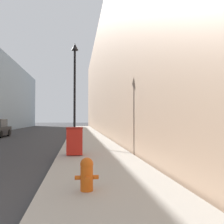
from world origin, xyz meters
TOP-DOWN VIEW (x-y plane):
  - sidewalk_right at (5.44, 18.00)m, footprint 3.20×60.00m
  - building_right_stone at (13.15, 26.00)m, footprint 12.00×60.00m
  - fire_hydrant at (4.88, 2.46)m, footprint 0.51×0.39m
  - trash_bin at (4.56, 7.75)m, footprint 0.67×0.68m
  - lamppost at (4.51, 11.39)m, footprint 0.40×0.40m

SIDE VIEW (x-z plane):
  - sidewalk_right at x=5.44m, z-range 0.00..0.13m
  - fire_hydrant at x=4.88m, z-range 0.15..0.85m
  - trash_bin at x=4.56m, z-range 0.15..1.32m
  - lamppost at x=4.51m, z-range 0.83..6.67m
  - building_right_stone at x=13.15m, z-range 0.00..13.21m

